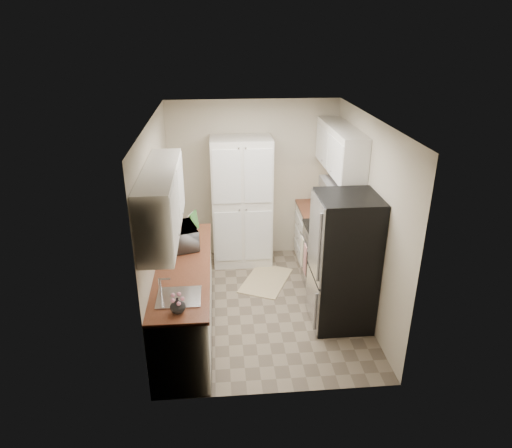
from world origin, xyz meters
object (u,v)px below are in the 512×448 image
object	(u,v)px
refrigerator	(344,262)
electric_range	(329,258)
pantry_cabinet	(242,203)
microwave	(182,236)
toaster_oven	(324,199)
wine_bottle	(175,225)

from	to	relation	value
refrigerator	electric_range	bearing A→B (deg)	87.52
pantry_cabinet	electric_range	distance (m)	1.58
microwave	toaster_oven	distance (m)	2.44
electric_range	refrigerator	world-z (taller)	refrigerator
pantry_cabinet	microwave	distance (m)	1.51
electric_range	wine_bottle	bearing A→B (deg)	-179.63
refrigerator	microwave	xyz separation A→B (m)	(-1.96, 0.46, 0.21)
toaster_oven	microwave	bearing A→B (deg)	-168.47
pantry_cabinet	microwave	world-z (taller)	pantry_cabinet
microwave	refrigerator	bearing A→B (deg)	-120.65
pantry_cabinet	toaster_oven	world-z (taller)	pantry_cabinet
electric_range	toaster_oven	bearing A→B (deg)	83.95
microwave	wine_bottle	bearing A→B (deg)	2.39
microwave	toaster_oven	size ratio (longest dim) A/B	1.51
pantry_cabinet	wine_bottle	bearing A→B (deg)	-135.04
pantry_cabinet	wine_bottle	world-z (taller)	pantry_cabinet
pantry_cabinet	microwave	xyz separation A→B (m)	(-0.82, -1.27, 0.06)
microwave	wine_bottle	distance (m)	0.35
wine_bottle	toaster_oven	size ratio (longest dim) A/B	0.95
pantry_cabinet	wine_bottle	xyz separation A→B (m)	(-0.94, -0.94, 0.08)
microwave	wine_bottle	size ratio (longest dim) A/B	1.59
electric_range	toaster_oven	distance (m)	1.06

